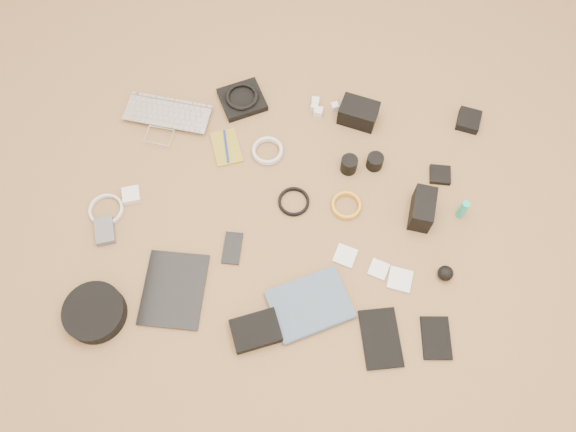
# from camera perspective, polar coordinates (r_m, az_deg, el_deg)

# --- Properties ---
(laptop) EXTENTS (0.36, 0.28, 0.03)m
(laptop) POSITION_cam_1_polar(r_m,az_deg,el_deg) (2.22, -12.46, 9.09)
(laptop) COLOR silver
(laptop) RESTS_ON ground
(headphone_pouch) EXTENTS (0.21, 0.21, 0.03)m
(headphone_pouch) POSITION_cam_1_polar(r_m,az_deg,el_deg) (2.24, -4.67, 11.69)
(headphone_pouch) COLOR black
(headphone_pouch) RESTS_ON ground
(headphones) EXTENTS (0.17, 0.17, 0.02)m
(headphones) POSITION_cam_1_polar(r_m,az_deg,el_deg) (2.22, -4.72, 12.03)
(headphones) COLOR black
(headphones) RESTS_ON headphone_pouch
(charger_a) EXTENTS (0.03, 0.03, 0.03)m
(charger_a) POSITION_cam_1_polar(r_m,az_deg,el_deg) (2.23, 2.80, 11.53)
(charger_a) COLOR silver
(charger_a) RESTS_ON ground
(charger_b) EXTENTS (0.03, 0.03, 0.02)m
(charger_b) POSITION_cam_1_polar(r_m,az_deg,el_deg) (2.22, 2.71, 11.04)
(charger_b) COLOR silver
(charger_b) RESTS_ON ground
(charger_c) EXTENTS (0.03, 0.03, 0.02)m
(charger_c) POSITION_cam_1_polar(r_m,az_deg,el_deg) (2.23, 4.77, 11.05)
(charger_c) COLOR silver
(charger_c) RESTS_ON ground
(charger_d) EXTENTS (0.04, 0.04, 0.03)m
(charger_d) POSITION_cam_1_polar(r_m,az_deg,el_deg) (2.20, 3.09, 10.52)
(charger_d) COLOR silver
(charger_d) RESTS_ON ground
(dslr_camera) EXTENTS (0.16, 0.13, 0.08)m
(dslr_camera) POSITION_cam_1_polar(r_m,az_deg,el_deg) (2.18, 7.17, 10.35)
(dslr_camera) COLOR black
(dslr_camera) RESTS_ON ground
(lens_pouch) EXTENTS (0.10, 0.11, 0.03)m
(lens_pouch) POSITION_cam_1_polar(r_m,az_deg,el_deg) (2.28, 17.88, 9.24)
(lens_pouch) COLOR black
(lens_pouch) RESTS_ON ground
(notebook_olive) EXTENTS (0.14, 0.17, 0.01)m
(notebook_olive) POSITION_cam_1_polar(r_m,az_deg,el_deg) (2.14, -6.28, 6.95)
(notebook_olive) COLOR olive
(notebook_olive) RESTS_ON ground
(pen_blue) EXTENTS (0.04, 0.14, 0.01)m
(pen_blue) POSITION_cam_1_polar(r_m,az_deg,el_deg) (2.13, -6.30, 7.07)
(pen_blue) COLOR #1423A3
(pen_blue) RESTS_ON notebook_olive
(cable_white_a) EXTENTS (0.12, 0.12, 0.01)m
(cable_white_a) POSITION_cam_1_polar(r_m,az_deg,el_deg) (2.11, -2.09, 6.54)
(cable_white_a) COLOR silver
(cable_white_a) RESTS_ON ground
(lens_a) EXTENTS (0.08, 0.08, 0.07)m
(lens_a) POSITION_cam_1_polar(r_m,az_deg,el_deg) (2.07, 6.21, 5.21)
(lens_a) COLOR black
(lens_a) RESTS_ON ground
(lens_b) EXTENTS (0.06, 0.06, 0.06)m
(lens_b) POSITION_cam_1_polar(r_m,az_deg,el_deg) (2.09, 8.82, 5.48)
(lens_b) COLOR black
(lens_b) RESTS_ON ground
(card_reader) EXTENTS (0.08, 0.08, 0.02)m
(card_reader) POSITION_cam_1_polar(r_m,az_deg,el_deg) (2.13, 15.20, 4.06)
(card_reader) COLOR black
(card_reader) RESTS_ON ground
(power_brick) EXTENTS (0.07, 0.07, 0.03)m
(power_brick) POSITION_cam_1_polar(r_m,az_deg,el_deg) (2.09, -15.63, 2.05)
(power_brick) COLOR silver
(power_brick) RESTS_ON ground
(cable_white_b) EXTENTS (0.14, 0.14, 0.01)m
(cable_white_b) POSITION_cam_1_polar(r_m,az_deg,el_deg) (2.10, -17.95, 0.55)
(cable_white_b) COLOR silver
(cable_white_b) RESTS_ON ground
(cable_black) EXTENTS (0.13, 0.13, 0.01)m
(cable_black) POSITION_cam_1_polar(r_m,az_deg,el_deg) (2.01, 0.59, 1.41)
(cable_black) COLOR black
(cable_black) RESTS_ON ground
(cable_yellow) EXTENTS (0.14, 0.14, 0.01)m
(cable_yellow) POSITION_cam_1_polar(r_m,az_deg,el_deg) (2.02, 5.92, 1.01)
(cable_yellow) COLOR orange
(cable_yellow) RESTS_ON ground
(flash) EXTENTS (0.10, 0.15, 0.10)m
(flash) POSITION_cam_1_polar(r_m,az_deg,el_deg) (2.01, 13.49, 0.72)
(flash) COLOR black
(flash) RESTS_ON ground
(lens_cleaner) EXTENTS (0.03, 0.03, 0.09)m
(lens_cleaner) POSITION_cam_1_polar(r_m,az_deg,el_deg) (2.05, 17.33, 0.64)
(lens_cleaner) COLOR #1BB29C
(lens_cleaner) RESTS_ON ground
(battery_charger) EXTENTS (0.09, 0.11, 0.03)m
(battery_charger) POSITION_cam_1_polar(r_m,az_deg,el_deg) (2.06, -18.09, -1.45)
(battery_charger) COLOR #55555A
(battery_charger) RESTS_ON ground
(tablet) EXTENTS (0.21, 0.27, 0.01)m
(tablet) POSITION_cam_1_polar(r_m,az_deg,el_deg) (1.93, -11.51, -7.32)
(tablet) COLOR black
(tablet) RESTS_ON ground
(phone) EXTENTS (0.07, 0.12, 0.01)m
(phone) POSITION_cam_1_polar(r_m,az_deg,el_deg) (1.95, -5.67, -3.27)
(phone) COLOR black
(phone) RESTS_ON ground
(filter_case_left) EXTENTS (0.09, 0.09, 0.01)m
(filter_case_left) POSITION_cam_1_polar(r_m,az_deg,el_deg) (1.94, 5.83, -4.04)
(filter_case_left) COLOR silver
(filter_case_left) RESTS_ON ground
(filter_case_mid) EXTENTS (0.08, 0.08, 0.01)m
(filter_case_mid) POSITION_cam_1_polar(r_m,az_deg,el_deg) (1.94, 9.19, -5.37)
(filter_case_mid) COLOR silver
(filter_case_mid) RESTS_ON ground
(filter_case_right) EXTENTS (0.09, 0.09, 0.01)m
(filter_case_right) POSITION_cam_1_polar(r_m,az_deg,el_deg) (1.94, 11.30, -6.35)
(filter_case_right) COLOR silver
(filter_case_right) RESTS_ON ground
(air_blower) EXTENTS (0.05, 0.05, 0.05)m
(air_blower) POSITION_cam_1_polar(r_m,az_deg,el_deg) (1.96, 15.70, -5.62)
(air_blower) COLOR black
(air_blower) RESTS_ON ground
(headphone_case) EXTENTS (0.23, 0.23, 0.05)m
(headphone_case) POSITION_cam_1_polar(r_m,az_deg,el_deg) (1.95, -19.04, -9.25)
(headphone_case) COLOR black
(headphone_case) RESTS_ON ground
(drive_case) EXTENTS (0.18, 0.16, 0.04)m
(drive_case) POSITION_cam_1_polar(r_m,az_deg,el_deg) (1.85, -3.29, -11.57)
(drive_case) COLOR black
(drive_case) RESTS_ON ground
(paperback) EXTENTS (0.31, 0.28, 0.03)m
(paperback) POSITION_cam_1_polar(r_m,az_deg,el_deg) (1.85, 3.37, -11.63)
(paperback) COLOR #41546E
(paperback) RESTS_ON ground
(notebook_black_a) EXTENTS (0.15, 0.21, 0.01)m
(notebook_black_a) POSITION_cam_1_polar(r_m,az_deg,el_deg) (1.88, 9.40, -12.16)
(notebook_black_a) COLOR black
(notebook_black_a) RESTS_ON ground
(notebook_black_b) EXTENTS (0.10, 0.14, 0.01)m
(notebook_black_b) POSITION_cam_1_polar(r_m,az_deg,el_deg) (1.91, 14.81, -11.89)
(notebook_black_b) COLOR black
(notebook_black_b) RESTS_ON ground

